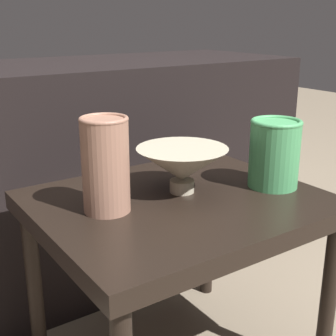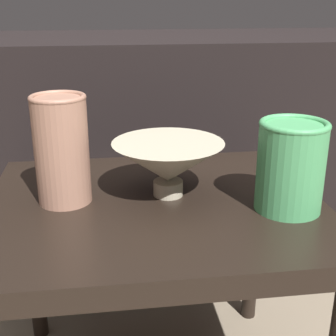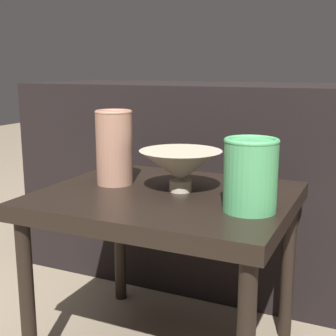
{
  "view_description": "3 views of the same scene",
  "coord_description": "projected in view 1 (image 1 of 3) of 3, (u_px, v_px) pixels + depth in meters",
  "views": [
    {
      "loc": [
        -0.55,
        -0.76,
        0.81
      ],
      "look_at": [
        -0.0,
        0.04,
        0.5
      ],
      "focal_mm": 50.0,
      "sensor_mm": 36.0,
      "label": 1
    },
    {
      "loc": [
        -0.08,
        -0.76,
        0.79
      ],
      "look_at": [
        0.02,
        0.0,
        0.5
      ],
      "focal_mm": 50.0,
      "sensor_mm": 36.0,
      "label": 2
    },
    {
      "loc": [
        0.46,
        -1.0,
        0.74
      ],
      "look_at": [
        -0.0,
        0.01,
        0.5
      ],
      "focal_mm": 50.0,
      "sensor_mm": 36.0,
      "label": 3
    }
  ],
  "objects": [
    {
      "name": "table",
      "position": [
        178.0,
        220.0,
        1.02
      ],
      "size": [
        0.6,
        0.5,
        0.44
      ],
      "color": "black",
      "rests_on": "ground_plane"
    },
    {
      "name": "couch_backdrop",
      "position": [
        76.0,
        173.0,
        1.48
      ],
      "size": [
        1.44,
        0.5,
        0.68
      ],
      "color": "black",
      "rests_on": "ground_plane"
    },
    {
      "name": "bowl",
      "position": [
        182.0,
        165.0,
        1.02
      ],
      "size": [
        0.2,
        0.2,
        0.1
      ],
      "color": "#B2A88E",
      "rests_on": "table"
    },
    {
      "name": "vase_colorful_right",
      "position": [
        275.0,
        152.0,
        1.05
      ],
      "size": [
        0.12,
        0.12,
        0.16
      ],
      "color": "#47995B",
      "rests_on": "table"
    },
    {
      "name": "vase_textured_left",
      "position": [
        106.0,
        164.0,
        0.91
      ],
      "size": [
        0.1,
        0.1,
        0.19
      ],
      "color": "#996B56",
      "rests_on": "table"
    }
  ]
}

